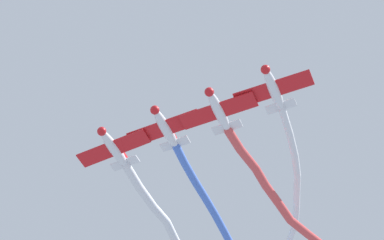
% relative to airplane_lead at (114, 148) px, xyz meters
% --- Properties ---
extents(airplane_lead, '(6.05, 7.08, 1.89)m').
position_rel_airplane_lead_xyz_m(airplane_lead, '(0.00, 0.00, 0.00)').
color(airplane_lead, white).
extents(airplane_left_wing, '(6.13, 6.96, 1.89)m').
position_rel_airplane_lead_xyz_m(airplane_left_wing, '(-3.43, 4.43, 0.30)').
color(airplane_left_wing, white).
extents(smoke_trail_left_wing, '(18.42, 13.39, 2.41)m').
position_rel_airplane_lead_xyz_m(smoke_trail_left_wing, '(-14.11, -3.88, -0.27)').
color(smoke_trail_left_wing, '#4C75DB').
extents(airplane_right_wing, '(6.16, 6.89, 1.89)m').
position_rel_airplane_lead_xyz_m(airplane_right_wing, '(-6.85, 8.86, 0.00)').
color(airplane_right_wing, white).
extents(smoke_trail_right_wing, '(24.14, 10.62, 3.84)m').
position_rel_airplane_lead_xyz_m(smoke_trail_right_wing, '(-20.22, 1.47, -1.49)').
color(smoke_trail_right_wing, '#DB4C4C').
extents(airplane_slot, '(6.19, 6.84, 1.89)m').
position_rel_airplane_lead_xyz_m(airplane_slot, '(-10.27, 13.29, 0.30)').
color(airplane_slot, white).
extents(smoke_trail_slot, '(15.24, 24.15, 5.05)m').
position_rel_airplane_lead_xyz_m(smoke_trail_slot, '(-20.52, 0.42, 2.16)').
color(smoke_trail_slot, white).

